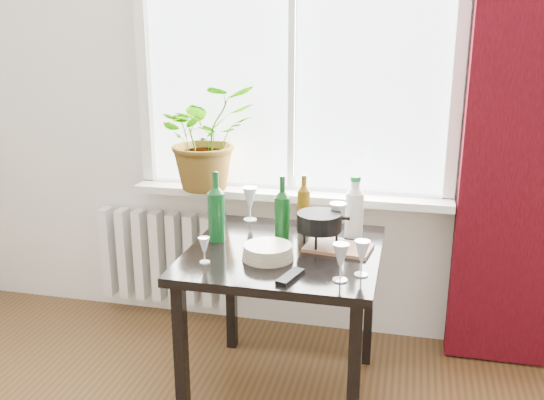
% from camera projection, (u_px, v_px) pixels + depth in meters
% --- Properties ---
extents(window, '(1.72, 0.08, 1.62)m').
position_uv_depth(window, '(293.00, 46.00, 3.12)').
color(window, white).
rests_on(window, ground).
extents(windowsill, '(1.72, 0.20, 0.04)m').
position_uv_depth(windowsill, '(289.00, 194.00, 3.27)').
color(windowsill, silver).
rests_on(windowsill, ground).
extents(curtain, '(0.50, 0.12, 2.56)m').
position_uv_depth(curtain, '(520.00, 115.00, 2.87)').
color(curtain, '#33040A').
rests_on(curtain, ground).
extents(radiator, '(0.80, 0.10, 0.55)m').
position_uv_depth(radiator, '(166.00, 257.00, 3.59)').
color(radiator, white).
rests_on(radiator, ground).
extents(table, '(0.85, 0.85, 0.74)m').
position_uv_depth(table, '(284.00, 269.00, 2.74)').
color(table, black).
rests_on(table, ground).
extents(potted_plant, '(0.68, 0.66, 0.57)m').
position_uv_depth(potted_plant, '(206.00, 137.00, 3.24)').
color(potted_plant, '#3D7E21').
rests_on(potted_plant, windowsill).
extents(wine_bottle_left, '(0.08, 0.08, 0.34)m').
position_uv_depth(wine_bottle_left, '(216.00, 206.00, 2.78)').
color(wine_bottle_left, '#0D431A').
rests_on(wine_bottle_left, table).
extents(wine_bottle_right, '(0.08, 0.08, 0.31)m').
position_uv_depth(wine_bottle_right, '(282.00, 208.00, 2.80)').
color(wine_bottle_right, '#0C3F13').
rests_on(wine_bottle_right, table).
extents(bottle_amber, '(0.07, 0.07, 0.26)m').
position_uv_depth(bottle_amber, '(304.00, 200.00, 3.01)').
color(bottle_amber, '#67410B').
rests_on(bottle_amber, table).
extents(cleaning_bottle, '(0.11, 0.11, 0.30)m').
position_uv_depth(cleaning_bottle, '(355.00, 206.00, 2.84)').
color(cleaning_bottle, silver).
rests_on(cleaning_bottle, table).
extents(wineglass_front_right, '(0.08, 0.08, 0.16)m').
position_uv_depth(wineglass_front_right, '(341.00, 262.00, 2.37)').
color(wineglass_front_right, '#B8BBC6').
rests_on(wineglass_front_right, table).
extents(wineglass_far_right, '(0.08, 0.08, 0.15)m').
position_uv_depth(wineglass_far_right, '(362.00, 258.00, 2.42)').
color(wineglass_far_right, silver).
rests_on(wineglass_far_right, table).
extents(wineglass_back_center, '(0.09, 0.09, 0.19)m').
position_uv_depth(wineglass_back_center, '(338.00, 222.00, 2.79)').
color(wineglass_back_center, silver).
rests_on(wineglass_back_center, table).
extents(wineglass_back_left, '(0.09, 0.09, 0.18)m').
position_uv_depth(wineglass_back_left, '(250.00, 203.00, 3.09)').
color(wineglass_back_left, white).
rests_on(wineglass_back_left, table).
extents(wineglass_front_left, '(0.06, 0.06, 0.12)m').
position_uv_depth(wineglass_front_left, '(204.00, 250.00, 2.55)').
color(wineglass_front_left, white).
rests_on(wineglass_front_left, table).
extents(plate_stack, '(0.29, 0.29, 0.06)m').
position_uv_depth(plate_stack, '(268.00, 252.00, 2.61)').
color(plate_stack, '#BAB29A').
rests_on(plate_stack, table).
extents(fondue_pot, '(0.28, 0.26, 0.16)m').
position_uv_depth(fondue_pot, '(319.00, 230.00, 2.74)').
color(fondue_pot, black).
rests_on(fondue_pot, table).
extents(tv_remote, '(0.09, 0.17, 0.02)m').
position_uv_depth(tv_remote, '(290.00, 277.00, 2.41)').
color(tv_remote, black).
rests_on(tv_remote, table).
extents(cutting_board, '(0.31, 0.22, 0.02)m').
position_uv_depth(cutting_board, '(338.00, 248.00, 2.72)').
color(cutting_board, '#8D5E3F').
rests_on(cutting_board, table).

